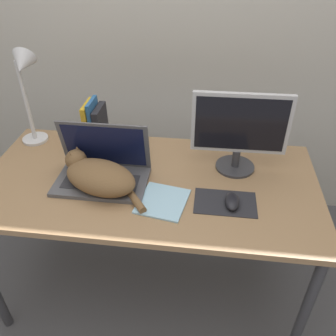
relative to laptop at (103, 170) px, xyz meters
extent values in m
cube|color=#BCB7AD|center=(0.20, 0.87, 0.50)|extent=(8.00, 0.05, 2.60)
cube|color=#93704C|center=(0.20, 0.02, -0.06)|extent=(1.50, 0.75, 0.03)
cylinder|color=#38383D|center=(0.90, -0.30, -0.44)|extent=(0.04, 0.04, 0.72)
cylinder|color=#38383D|center=(-0.50, 0.35, -0.44)|extent=(0.04, 0.04, 0.72)
cylinder|color=#38383D|center=(0.90, 0.35, -0.44)|extent=(0.04, 0.04, 0.72)
cube|color=#4C4C51|center=(0.00, -0.03, -0.04)|extent=(0.40, 0.24, 0.02)
cube|color=#28282D|center=(0.00, -0.04, -0.03)|extent=(0.33, 0.13, 0.00)
cube|color=#4C4C51|center=(0.00, 0.07, 0.09)|extent=(0.40, 0.06, 0.24)
cube|color=#0F1433|center=(0.00, 0.06, 0.09)|extent=(0.36, 0.05, 0.21)
ellipsoid|color=brown|center=(0.01, -0.07, 0.01)|extent=(0.37, 0.29, 0.12)
sphere|color=brown|center=(-0.12, 0.01, 0.04)|extent=(0.09, 0.09, 0.09)
cone|color=brown|center=(-0.12, 0.04, 0.07)|extent=(0.04, 0.04, 0.03)
cone|color=brown|center=(-0.13, -0.01, 0.07)|extent=(0.04, 0.04, 0.03)
cylinder|color=brown|center=(0.18, -0.15, -0.03)|extent=(0.11, 0.13, 0.03)
cylinder|color=#333338|center=(0.58, 0.17, -0.04)|extent=(0.18, 0.18, 0.01)
cylinder|color=#333338|center=(0.58, 0.17, 0.00)|extent=(0.04, 0.04, 0.08)
cube|color=#B2B2B7|center=(0.58, 0.17, 0.18)|extent=(0.42, 0.03, 0.28)
cube|color=black|center=(0.58, 0.15, 0.18)|extent=(0.39, 0.01, 0.25)
cube|color=#232328|center=(0.54, -0.09, -0.05)|extent=(0.25, 0.16, 0.00)
ellipsoid|color=black|center=(0.56, -0.10, -0.03)|extent=(0.06, 0.11, 0.03)
cube|color=gold|center=(-0.15, 0.31, 0.06)|extent=(0.03, 0.15, 0.22)
cube|color=#285B93|center=(-0.12, 0.31, 0.07)|extent=(0.03, 0.14, 0.23)
cube|color=#232328|center=(-0.09, 0.31, 0.05)|extent=(0.04, 0.15, 0.20)
cylinder|color=silver|center=(-0.45, 0.29, -0.04)|extent=(0.13, 0.13, 0.01)
cylinder|color=silver|center=(-0.45, 0.29, 0.17)|extent=(0.02, 0.02, 0.41)
cone|color=silver|center=(-0.40, 0.25, 0.37)|extent=(0.11, 0.13, 0.14)
cube|color=#99C6E0|center=(0.28, -0.12, -0.05)|extent=(0.22, 0.24, 0.01)
cylinder|color=#232328|center=(0.10, 0.33, -0.04)|extent=(0.02, 0.02, 0.02)
sphere|color=#4C4C51|center=(0.10, 0.33, 0.00)|extent=(0.05, 0.05, 0.05)
camera|label=1|loc=(0.44, -1.22, 0.92)|focal=38.00mm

